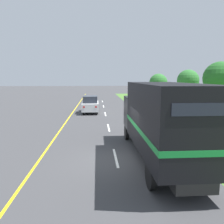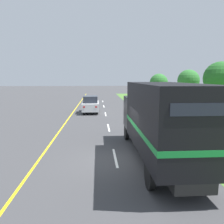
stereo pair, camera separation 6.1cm
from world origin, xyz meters
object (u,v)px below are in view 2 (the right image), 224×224
(horse_trailer_truck, at_px, (160,119))
(highway_sign, at_px, (191,109))
(roadside_tree_near, at_px, (220,78))
(roadside_tree_mid, at_px, (188,81))
(lead_car_white, at_px, (91,104))
(roadside_tree_far, at_px, (159,83))

(horse_trailer_truck, relative_size, highway_sign, 3.35)
(highway_sign, xyz_separation_m, roadside_tree_near, (5.39, 5.53, 2.43))
(horse_trailer_truck, distance_m, roadside_tree_mid, 22.21)
(lead_car_white, xyz_separation_m, roadside_tree_far, (10.76, 10.68, 2.16))
(lead_car_white, bearing_deg, horse_trailer_truck, -76.27)
(horse_trailer_truck, xyz_separation_m, lead_car_white, (-3.65, 14.93, -1.08))
(lead_car_white, relative_size, highway_sign, 1.53)
(lead_car_white, distance_m, roadside_tree_far, 15.31)
(highway_sign, xyz_separation_m, roadside_tree_mid, (4.93, 12.57, 2.10))
(roadside_tree_mid, bearing_deg, highway_sign, -111.40)
(lead_car_white, bearing_deg, roadside_tree_near, -8.37)
(lead_car_white, relative_size, roadside_tree_far, 0.84)
(roadside_tree_near, height_order, roadside_tree_far, roadside_tree_near)
(roadside_tree_near, bearing_deg, roadside_tree_mid, 93.76)
(horse_trailer_truck, height_order, roadside_tree_far, roadside_tree_far)
(highway_sign, height_order, roadside_tree_near, roadside_tree_near)
(lead_car_white, bearing_deg, highway_sign, -42.06)
(highway_sign, bearing_deg, lead_car_white, 137.94)
(roadside_tree_near, distance_m, roadside_tree_mid, 7.06)
(horse_trailer_truck, xyz_separation_m, roadside_tree_mid, (9.66, 19.94, 1.51))
(horse_trailer_truck, relative_size, roadside_tree_mid, 1.69)
(horse_trailer_truck, bearing_deg, roadside_tree_near, 51.90)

